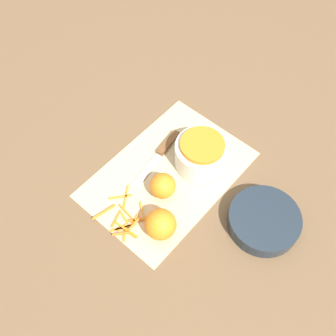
# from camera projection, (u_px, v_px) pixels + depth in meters

# --- Properties ---
(ground_plane) EXTENTS (4.00, 4.00, 0.00)m
(ground_plane) POSITION_uv_depth(u_px,v_px,m) (168.00, 175.00, 1.15)
(ground_plane) COLOR brown
(cutting_board) EXTENTS (0.48, 0.32, 0.01)m
(cutting_board) POSITION_uv_depth(u_px,v_px,m) (168.00, 174.00, 1.15)
(cutting_board) COLOR #CCB284
(cutting_board) RESTS_ON ground_plane
(bowl_speckled) EXTENTS (0.16, 0.16, 0.09)m
(bowl_speckled) POSITION_uv_depth(u_px,v_px,m) (201.00, 153.00, 1.13)
(bowl_speckled) COLOR silver
(bowl_speckled) RESTS_ON cutting_board
(bowl_dark) EXTENTS (0.19, 0.19, 0.05)m
(bowl_dark) POSITION_uv_depth(u_px,v_px,m) (264.00, 221.00, 1.05)
(bowl_dark) COLOR #1E2833
(bowl_dark) RESTS_ON ground_plane
(knife) EXTENTS (0.23, 0.05, 0.02)m
(knife) POSITION_uv_depth(u_px,v_px,m) (164.00, 149.00, 1.19)
(knife) COLOR brown
(knife) RESTS_ON cutting_board
(orange_left) EXTENTS (0.08, 0.08, 0.08)m
(orange_left) POSITION_uv_depth(u_px,v_px,m) (161.00, 224.00, 1.02)
(orange_left) COLOR orange
(orange_left) RESTS_ON cutting_board
(orange_right) EXTENTS (0.07, 0.07, 0.07)m
(orange_right) POSITION_uv_depth(u_px,v_px,m) (163.00, 186.00, 1.08)
(orange_right) COLOR orange
(orange_right) RESTS_ON cutting_board
(peel_pile) EXTENTS (0.14, 0.14, 0.01)m
(peel_pile) POSITION_uv_depth(u_px,v_px,m) (125.00, 218.00, 1.07)
(peel_pile) COLOR orange
(peel_pile) RESTS_ON cutting_board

